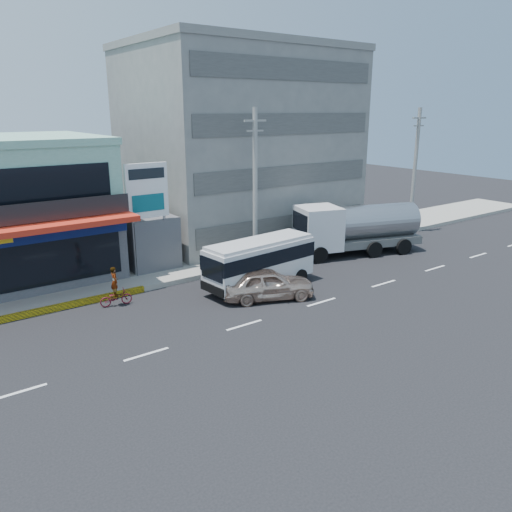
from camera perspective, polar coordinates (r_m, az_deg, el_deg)
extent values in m
plane|color=black|center=(23.96, -1.34, -7.90)|extent=(120.00, 120.00, 0.00)
cube|color=gray|center=(33.93, -3.55, -0.23)|extent=(70.00, 5.00, 0.30)
cube|color=red|center=(27.15, -25.91, 2.60)|extent=(12.40, 1.80, 0.30)
cube|color=#0B1853|center=(27.99, -26.06, 1.79)|extent=(12.00, 0.12, 0.80)
cube|color=black|center=(28.39, -25.69, -1.12)|extent=(11.00, 0.06, 2.60)
cube|color=gray|center=(39.95, -1.89, 12.32)|extent=(16.00, 12.00, 14.00)
cube|color=#424347|center=(33.43, -13.17, 1.95)|extent=(3.00, 6.00, 3.50)
cylinder|color=slate|center=(32.13, -12.67, 4.74)|extent=(1.50, 1.50, 0.15)
cylinder|color=gray|center=(30.01, -13.86, 3.21)|extent=(0.16, 0.16, 6.50)
cylinder|color=gray|center=(30.79, -10.43, 3.75)|extent=(0.16, 0.16, 6.50)
cube|color=white|center=(30.01, -12.36, 7.30)|extent=(2.60, 0.18, 3.20)
cylinder|color=#999993|center=(31.71, -0.10, 7.61)|extent=(0.30, 0.30, 10.00)
cube|color=#999993|center=(31.34, -0.10, 15.22)|extent=(1.60, 0.12, 0.12)
cube|color=#999993|center=(31.36, -0.10, 14.12)|extent=(1.20, 0.10, 0.10)
cylinder|color=#999993|center=(43.01, 17.67, 9.18)|extent=(0.30, 0.30, 10.00)
cube|color=#999993|center=(42.74, 18.17, 14.77)|extent=(1.60, 0.12, 0.12)
cube|color=#999993|center=(42.75, 18.10, 13.96)|extent=(1.20, 0.10, 0.10)
cube|color=silver|center=(28.30, 0.43, -0.70)|extent=(6.86, 2.70, 2.20)
cube|color=black|center=(28.18, 0.43, 0.14)|extent=(6.91, 2.75, 0.81)
cube|color=silver|center=(27.97, 0.44, 1.64)|extent=(6.65, 2.49, 0.19)
cylinder|color=black|center=(26.50, -1.78, -4.44)|extent=(0.88, 0.34, 0.86)
cylinder|color=black|center=(28.05, -4.52, -3.28)|extent=(0.88, 0.34, 0.86)
cylinder|color=black|center=(29.45, 5.13, -2.33)|extent=(0.88, 0.34, 0.86)
cylinder|color=black|center=(30.86, 2.32, -1.39)|extent=(0.88, 0.34, 0.86)
imported|color=#C9AD99|center=(26.86, 1.34, -3.20)|extent=(5.36, 3.77, 1.69)
cube|color=silver|center=(34.32, 7.12, 3.19)|extent=(3.38, 3.38, 2.92)
cube|color=#595956|center=(36.05, 11.57, 1.69)|extent=(9.32, 5.04, 0.56)
cylinder|color=gray|center=(36.31, 13.23, 3.89)|extent=(6.71, 4.13, 2.36)
cylinder|color=black|center=(33.39, 7.29, 0.12)|extent=(1.17, 0.66, 1.12)
cylinder|color=black|center=(35.64, 5.49, 1.23)|extent=(1.17, 0.66, 1.12)
cylinder|color=black|center=(35.36, 13.37, 0.72)|extent=(1.17, 0.66, 1.12)
cylinder|color=black|center=(37.49, 11.31, 1.74)|extent=(1.17, 0.66, 1.12)
cylinder|color=black|center=(36.64, 16.51, 1.03)|extent=(1.17, 0.66, 1.12)
cylinder|color=black|center=(38.70, 14.34, 2.01)|extent=(1.17, 0.66, 1.12)
imported|color=#590C1A|center=(27.08, -15.71, -4.60)|extent=(1.72, 0.81, 0.87)
imported|color=#66594C|center=(26.78, -15.86, -2.83)|extent=(0.46, 0.63, 1.59)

